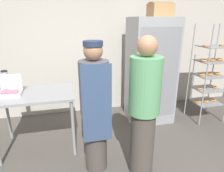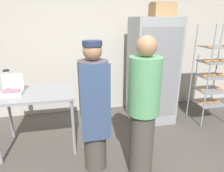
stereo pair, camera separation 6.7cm
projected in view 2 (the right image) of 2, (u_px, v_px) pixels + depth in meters
The scene contains 9 objects.
back_wall at pixel (98, 44), 3.99m from camera, with size 6.40×0.12×2.76m, color #B7B2A8.
refrigerator at pixel (152, 72), 3.65m from camera, with size 0.78×0.70×1.90m.
baking_rack at pixel (212, 76), 3.64m from camera, with size 0.54×0.50×1.79m.
prep_counter at pixel (37, 98), 2.87m from camera, with size 1.07×0.75×0.87m.
donut_box at pixel (12, 91), 2.74m from camera, with size 0.28×0.22×0.27m.
blender_pitcher at pixel (8, 81), 2.91m from camera, with size 0.11×0.11×0.30m.
cardboard_storage_box at pixel (162, 10), 3.33m from camera, with size 0.38×0.32×0.23m.
person_baker at pixel (94, 108), 2.39m from camera, with size 0.35×0.37×1.64m.
person_customer at pixel (143, 109), 2.30m from camera, with size 0.36×0.36×1.70m.
Camera 2 is at (-0.57, -1.64, 1.86)m, focal length 32.00 mm.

